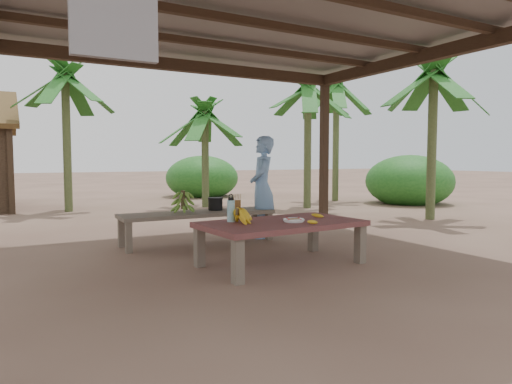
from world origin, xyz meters
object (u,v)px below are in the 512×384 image
plate (294,220)px  ripe_banana_bunch (237,215)px  water_flask (231,210)px  work_table (281,227)px  bench (198,216)px  cooking_pot (215,204)px  woman (262,187)px

plate → ripe_banana_bunch: bearing=162.0°
water_flask → plate: bearing=-28.6°
work_table → bench: work_table is taller
ripe_banana_bunch → water_flask: (-0.01, 0.14, 0.04)m
cooking_pot → woman: bearing=-8.8°
work_table → plate: size_ratio=7.88×
bench → water_flask: (-0.20, -1.48, 0.24)m
plate → cooking_pot: cooking_pot is taller
cooking_pot → bench: bearing=-164.2°
bench → ripe_banana_bunch: 1.65m
work_table → woman: woman is taller
bench → plate: (0.42, -1.82, 0.12)m
cooking_pot → woman: (0.73, -0.11, 0.24)m
water_flask → woman: bearing=49.7°
work_table → plate: (0.10, -0.11, 0.08)m
bench → woman: woman is taller
bench → woman: bearing=-0.4°
plate → cooking_pot: 1.91m
ripe_banana_bunch → plate: size_ratio=1.27×
bench → cooking_pot: bearing=16.8°
bench → plate: bearing=-76.0°
plate → work_table: bearing=132.8°
bench → cooking_pot: 0.35m
plate → water_flask: water_flask is taller
ripe_banana_bunch → water_flask: size_ratio=0.95×
work_table → bench: 1.75m
bench → woman: (1.04, -0.02, 0.38)m
bench → plate: size_ratio=9.34×
work_table → woman: 1.87m
bench → water_flask: size_ratio=7.00×
ripe_banana_bunch → cooking_pot: ripe_banana_bunch is taller
work_table → water_flask: 0.60m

